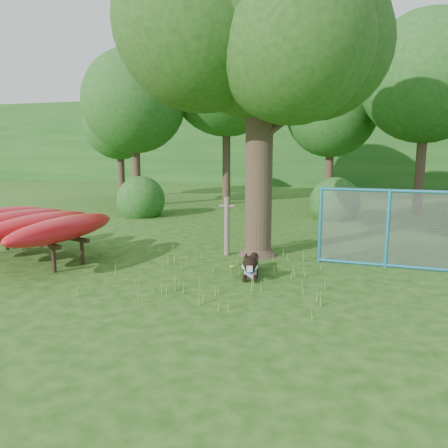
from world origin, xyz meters
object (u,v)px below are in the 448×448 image
(oak_tree, at_px, (259,21))
(fence_section, at_px, (388,229))
(husky_dog, at_px, (251,266))
(kayak_rack, at_px, (26,224))

(oak_tree, relative_size, fence_section, 2.74)
(husky_dog, height_order, fence_section, fence_section)
(oak_tree, distance_m, husky_dog, 5.38)
(kayak_rack, xyz_separation_m, husky_dog, (5.17, 0.25, -0.64))
(oak_tree, bearing_deg, husky_dog, -80.28)
(husky_dog, bearing_deg, oak_tree, 88.10)
(kayak_rack, relative_size, fence_section, 1.32)
(kayak_rack, height_order, husky_dog, kayak_rack)
(oak_tree, height_order, fence_section, oak_tree)
(fence_section, bearing_deg, kayak_rack, -165.03)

